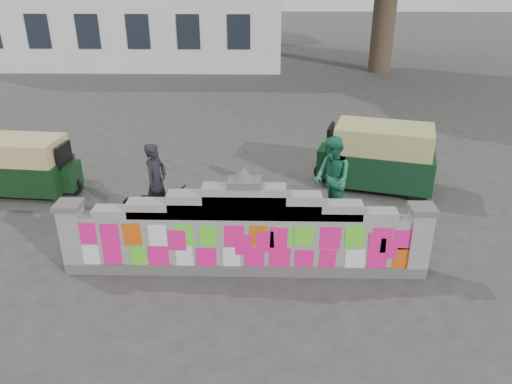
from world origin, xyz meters
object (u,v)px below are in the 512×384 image
at_px(cyclist_bike, 159,207).
at_px(cyclist_rider, 157,193).
at_px(rickshaw_right, 379,156).
at_px(rickshaw_left, 24,165).
at_px(pedestrian, 332,178).

height_order(cyclist_bike, cyclist_rider, cyclist_rider).
distance_m(cyclist_rider, rickshaw_right, 5.38).
height_order(cyclist_bike, rickshaw_left, rickshaw_left).
xyz_separation_m(pedestrian, rickshaw_right, (1.32, 1.60, -0.09)).
height_order(rickshaw_left, rickshaw_right, rickshaw_right).
bearing_deg(rickshaw_right, pedestrian, 65.65).
distance_m(pedestrian, rickshaw_right, 2.07).
relative_size(cyclist_rider, pedestrian, 0.89).
xyz_separation_m(cyclist_bike, rickshaw_left, (-3.49, 1.66, 0.24)).
height_order(cyclist_bike, pedestrian, pedestrian).
height_order(cyclist_rider, rickshaw_right, cyclist_rider).
relative_size(cyclist_rider, rickshaw_left, 0.64).
distance_m(cyclist_bike, rickshaw_left, 3.87).
distance_m(cyclist_bike, cyclist_rider, 0.33).
bearing_deg(rickshaw_right, rickshaw_left, 18.70).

